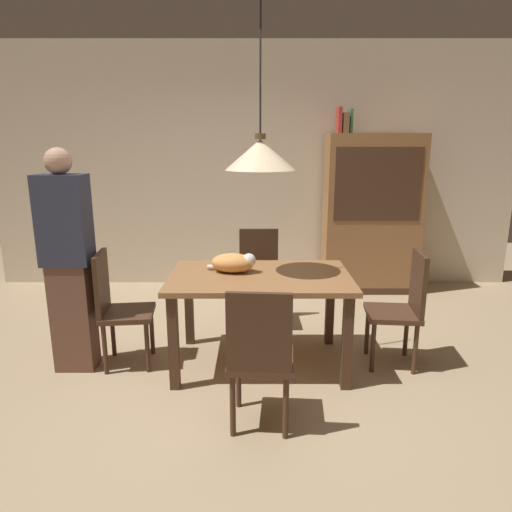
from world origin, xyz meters
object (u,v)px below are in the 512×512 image
chair_right_side (404,304)px  book_brown_thick (345,123)px  book_green_slim (351,121)px  hutch_bookcase (372,217)px  chair_near_front (261,354)px  pendant_lamp (261,154)px  chair_far_back (260,273)px  dining_table (261,287)px  person_standing (69,262)px  book_red_tall (339,120)px  chair_left_side (117,304)px  cat_sleeping (235,263)px

chair_right_side → book_brown_thick: (-0.16, 1.95, 1.45)m
book_green_slim → book_brown_thick: bearing=180.0°
chair_right_side → hutch_bookcase: size_ratio=0.50×
chair_near_front → hutch_bookcase: bearing=64.6°
pendant_lamp → book_brown_thick: size_ratio=5.42×
chair_far_back → book_brown_thick: (0.97, 1.06, 1.45)m
dining_table → book_brown_thick: bearing=63.5°
chair_near_front → chair_right_side: (1.13, 0.87, 0.00)m
book_green_slim → person_standing: 3.38m
chair_near_front → book_green_slim: bearing=69.9°
dining_table → person_standing: bearing=-177.4°
book_red_tall → chair_near_front: bearing=-107.8°
chair_near_front → person_standing: 1.70m
hutch_bookcase → chair_left_side: bearing=-141.6°
chair_far_back → cat_sleeping: chair_far_back is taller
chair_near_front → book_brown_thick: (0.97, 2.82, 1.45)m
book_green_slim → chair_far_back: bearing=-134.1°
dining_table → book_brown_thick: (0.97, 1.94, 1.31)m
hutch_bookcase → book_green_slim: size_ratio=7.12×
chair_far_back → pendant_lamp: size_ratio=0.72×
chair_near_front → hutch_bookcase: (1.34, 2.82, 0.38)m
dining_table → chair_near_front: bearing=-90.4°
hutch_bookcase → book_red_tall: 1.18m
chair_far_back → cat_sleeping: size_ratio=2.37×
chair_far_back → chair_right_side: same height
cat_sleeping → book_red_tall: (1.10, 1.87, 1.16)m
hutch_bookcase → book_red_tall: (-0.43, 0.00, 1.10)m
pendant_lamp → book_brown_thick: 2.19m
dining_table → book_green_slim: size_ratio=5.38×
hutch_bookcase → person_standing: (-2.78, -2.01, -0.02)m
person_standing → book_brown_thick: bearing=39.7°
pendant_lamp → book_red_tall: 2.17m
dining_table → book_red_tall: 2.53m
book_brown_thick → chair_right_side: bearing=-85.3°
cat_sleeping → hutch_bookcase: size_ratio=0.21×
cat_sleeping → book_green_slim: size_ratio=1.51×
chair_right_side → dining_table: bearing=179.6°
hutch_bookcase → book_red_tall: size_ratio=6.61×
chair_near_front → book_red_tall: book_red_tall is taller
chair_far_back → chair_left_side: size_ratio=1.00×
pendant_lamp → book_green_slim: 2.22m
book_green_slim → chair_right_side: bearing=-87.1°
book_brown_thick → book_green_slim: bearing=0.0°
book_red_tall → book_brown_thick: size_ratio=1.17×
chair_far_back → cat_sleeping: 0.89m
chair_far_back → chair_near_front: bearing=-90.1°
chair_far_back → cat_sleeping: bearing=-104.1°
hutch_bookcase → book_brown_thick: size_ratio=7.71×
chair_left_side → person_standing: (-0.32, -0.06, 0.36)m
hutch_bookcase → chair_right_side: bearing=-95.9°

